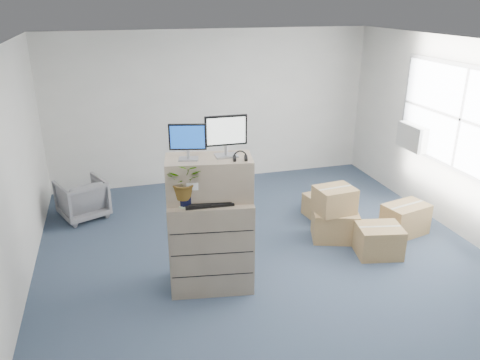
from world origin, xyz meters
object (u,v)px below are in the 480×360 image
object	(u,v)px
potted_plant	(185,185)
monitor_left	(188,140)
filing_cabinet_lower	(211,243)
office_chair	(82,197)
keyboard	(209,203)
water_bottle	(217,186)
monitor_right	(226,134)

from	to	relation	value
potted_plant	monitor_left	bearing A→B (deg)	62.25
filing_cabinet_lower	office_chair	bearing A→B (deg)	132.32
filing_cabinet_lower	office_chair	size ratio (longest dim) A/B	1.65
potted_plant	office_chair	world-z (taller)	potted_plant
filing_cabinet_lower	keyboard	xyz separation A→B (m)	(-0.04, -0.13, 0.58)
monitor_left	water_bottle	distance (m)	0.65
filing_cabinet_lower	monitor_right	bearing A→B (deg)	21.18
keyboard	potted_plant	xyz separation A→B (m)	(-0.25, 0.04, 0.22)
monitor_left	filing_cabinet_lower	bearing A→B (deg)	0.06
monitor_left	keyboard	world-z (taller)	monitor_left
filing_cabinet_lower	monitor_right	distance (m)	1.34
filing_cabinet_lower	water_bottle	size ratio (longest dim) A/B	3.83
monitor_right	office_chair	size ratio (longest dim) A/B	0.69
filing_cabinet_lower	potted_plant	distance (m)	0.86
filing_cabinet_lower	potted_plant	xyz separation A→B (m)	(-0.29, -0.09, 0.81)
monitor_left	keyboard	bearing A→B (deg)	-31.68
filing_cabinet_lower	monitor_right	xyz separation A→B (m)	(0.21, 0.05, 1.33)
monitor_right	potted_plant	bearing A→B (deg)	-164.40
monitor_left	monitor_right	size ratio (longest dim) A/B	0.85
keyboard	monitor_left	bearing A→B (deg)	138.14
filing_cabinet_lower	potted_plant	bearing A→B (deg)	-154.55
water_bottle	monitor_left	bearing A→B (deg)	171.85
water_bottle	office_chair	distance (m)	3.07
filing_cabinet_lower	water_bottle	world-z (taller)	water_bottle
monitor_left	water_bottle	size ratio (longest dim) A/B	1.37
office_chair	filing_cabinet_lower	bearing A→B (deg)	100.01
keyboard	potted_plant	size ratio (longest dim) A/B	1.03
monitor_right	potted_plant	world-z (taller)	monitor_right
monitor_left	office_chair	xyz separation A→B (m)	(-1.35, 2.35, -1.51)
keyboard	office_chair	bearing A→B (deg)	124.72
monitor_right	water_bottle	bearing A→B (deg)	-162.85
filing_cabinet_lower	monitor_left	bearing A→B (deg)	175.46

